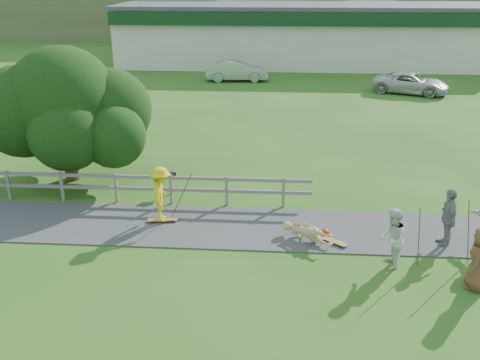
{
  "coord_description": "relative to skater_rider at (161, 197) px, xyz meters",
  "views": [
    {
      "loc": [
        1.7,
        -14.09,
        7.87
      ],
      "look_at": [
        0.56,
        2.0,
        1.5
      ],
      "focal_mm": 40.0,
      "sensor_mm": 36.0,
      "label": 1
    }
  ],
  "objects": [
    {
      "name": "pole_rider",
      "position": [
        0.6,
        0.4,
        -0.02
      ],
      "size": [
        0.03,
        0.03,
        1.82
      ],
      "primitive_type": "cylinder",
      "color": "brown",
      "rests_on": "ground"
    },
    {
      "name": "fence",
      "position": [
        -2.61,
        1.55,
        -0.2
      ],
      "size": [
        15.05,
        0.1,
        1.1
      ],
      "color": "#635D57",
      "rests_on": "ground"
    },
    {
      "name": "car_silver",
      "position": [
        0.6,
        24.42,
        -0.17
      ],
      "size": [
        4.75,
        2.02,
        1.52
      ],
      "primitive_type": "imported",
      "rotation": [
        0.0,
        0.0,
        1.66
      ],
      "color": "#ADB1B5",
      "rests_on": "ground"
    },
    {
      "name": "longboard_rider",
      "position": [
        0.0,
        0.0,
        -0.87
      ],
      "size": [
        1.01,
        0.39,
        0.11
      ],
      "primitive_type": null,
      "rotation": [
        0.0,
        0.0,
        0.16
      ],
      "color": "olive",
      "rests_on": "ground"
    },
    {
      "name": "spectator_a",
      "position": [
        7.01,
        -2.35,
        -0.05
      ],
      "size": [
        0.74,
        0.91,
        1.76
      ],
      "primitive_type": "imported",
      "rotation": [
        0.0,
        0.0,
        4.62
      ],
      "color": "silver",
      "rests_on": "ground"
    },
    {
      "name": "pole_spec_right",
      "position": [
        9.18,
        -1.96,
        0.06
      ],
      "size": [
        0.03,
        0.03,
        1.97
      ],
      "primitive_type": "cylinder",
      "color": "brown",
      "rests_on": "ground"
    },
    {
      "name": "tree",
      "position": [
        -4.43,
        3.69,
        1.16
      ],
      "size": [
        6.73,
        6.73,
        4.17
      ],
      "primitive_type": null,
      "color": "black",
      "rests_on": "ground"
    },
    {
      "name": "car_white",
      "position": [
        12.7,
        20.92,
        -0.24
      ],
      "size": [
        5.46,
        3.94,
        1.38
      ],
      "primitive_type": "imported",
      "rotation": [
        0.0,
        0.0,
        1.2
      ],
      "color": "#BBBCB7",
      "rests_on": "ground"
    },
    {
      "name": "bbq",
      "position": [
        -0.19,
        2.41,
        -0.51
      ],
      "size": [
        0.42,
        0.34,
        0.84
      ],
      "primitive_type": null,
      "rotation": [
        0.0,
        0.0,
        -0.13
      ],
      "color": "black",
      "rests_on": "ground"
    },
    {
      "name": "skater_fallen",
      "position": [
        4.73,
        -1.0,
        -0.62
      ],
      "size": [
        1.32,
        1.62,
        0.62
      ],
      "primitive_type": "imported",
      "rotation": [
        0.0,
        0.0,
        0.95
      ],
      "color": "tan",
      "rests_on": "ground"
    },
    {
      "name": "spectator_c",
      "position": [
        9.06,
        -3.3,
        -0.05
      ],
      "size": [
        0.91,
        1.02,
        1.75
      ],
      "primitive_type": "imported",
      "rotation": [
        0.0,
        0.0,
        4.18
      ],
      "color": "brown",
      "rests_on": "ground"
    },
    {
      "name": "spectator_b",
      "position": [
        8.94,
        -0.89,
        -0.01
      ],
      "size": [
        0.46,
        1.09,
        1.84
      ],
      "primitive_type": "imported",
      "rotation": [
        0.0,
        0.0,
        4.7
      ],
      "color": "gray",
      "rests_on": "ground"
    },
    {
      "name": "path",
      "position": [
        2.01,
        -0.25,
        -0.91
      ],
      "size": [
        34.0,
        3.0,
        0.04
      ],
      "primitive_type": "cube",
      "color": "#3B3B3E",
      "rests_on": "ground"
    },
    {
      "name": "strip_mall",
      "position": [
        6.01,
        33.19,
        1.65
      ],
      "size": [
        32.5,
        10.75,
        5.1
      ],
      "color": "silver",
      "rests_on": "ground"
    },
    {
      "name": "skater_rider",
      "position": [
        0.0,
        0.0,
        0.0
      ],
      "size": [
        0.85,
        1.28,
        1.85
      ],
      "primitive_type": "imported",
      "rotation": [
        0.0,
        0.0,
        1.71
      ],
      "color": "yellow",
      "rests_on": "ground"
    },
    {
      "name": "longboard_fallen",
      "position": [
        5.53,
        -1.1,
        -0.87
      ],
      "size": [
        0.92,
        0.77,
        0.11
      ],
      "primitive_type": null,
      "rotation": [
        0.0,
        0.0,
        -0.65
      ],
      "color": "olive",
      "rests_on": "ground"
    },
    {
      "name": "helmet",
      "position": [
        5.33,
        -0.65,
        -0.8
      ],
      "size": [
        0.26,
        0.26,
        0.26
      ],
      "primitive_type": "sphere",
      "color": "red",
      "rests_on": "ground"
    },
    {
      "name": "ground",
      "position": [
        2.01,
        -1.75,
        -0.93
      ],
      "size": [
        260.0,
        260.0,
        0.0
      ],
      "primitive_type": "plane",
      "color": "#265418",
      "rests_on": "ground"
    },
    {
      "name": "pole_spec_left",
      "position": [
        7.76,
        -2.24,
        -0.03
      ],
      "size": [
        0.03,
        0.03,
        1.79
      ],
      "primitive_type": "cylinder",
      "color": "brown",
      "rests_on": "ground"
    }
  ]
}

